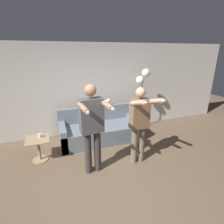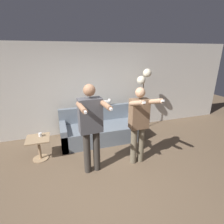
{
  "view_description": "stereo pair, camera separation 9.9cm",
  "coord_description": "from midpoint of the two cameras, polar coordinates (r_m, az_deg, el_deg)",
  "views": [
    {
      "loc": [
        -0.79,
        -2.49,
        2.36
      ],
      "look_at": [
        0.49,
        1.14,
        1.02
      ],
      "focal_mm": 28.0,
      "sensor_mm": 36.0,
      "label": 1
    },
    {
      "loc": [
        -0.7,
        -2.52,
        2.36
      ],
      "look_at": [
        0.49,
        1.14,
        1.02
      ],
      "focal_mm": 28.0,
      "sensor_mm": 36.0,
      "label": 2
    }
  ],
  "objects": [
    {
      "name": "person_right",
      "position": [
        3.68,
        8.24,
        -3.09
      ],
      "size": [
        0.46,
        0.65,
        1.69
      ],
      "rotation": [
        0.0,
        0.0,
        0.01
      ],
      "color": "#6B604C",
      "rests_on": "ground_plane"
    },
    {
      "name": "wall_back",
      "position": [
        5.16,
        -10.8,
        7.04
      ],
      "size": [
        10.0,
        0.05,
        2.6
      ],
      "color": "beige",
      "rests_on": "ground_plane"
    },
    {
      "name": "floor_lamp",
      "position": [
        5.22,
        9.48,
        10.1
      ],
      "size": [
        0.42,
        0.27,
        1.89
      ],
      "color": "#756047",
      "rests_on": "ground_plane"
    },
    {
      "name": "person_left",
      "position": [
        3.33,
        -7.4,
        -3.97
      ],
      "size": [
        0.54,
        0.7,
        1.81
      ],
      "rotation": [
        0.0,
        0.0,
        0.07
      ],
      "color": "#38332D",
      "rests_on": "ground_plane"
    },
    {
      "name": "ground_plane",
      "position": [
        3.52,
        -2.34,
        -22.83
      ],
      "size": [
        16.0,
        16.0,
        0.0
      ],
      "primitive_type": "plane",
      "color": "brown"
    },
    {
      "name": "side_table",
      "position": [
        4.3,
        -23.53,
        -9.82
      ],
      "size": [
        0.5,
        0.5,
        0.53
      ],
      "color": "#A38460",
      "rests_on": "ground_plane"
    },
    {
      "name": "cat",
      "position": [
        5.06,
        -2.74,
        3.17
      ],
      "size": [
        0.42,
        0.12,
        0.19
      ],
      "color": "silver",
      "rests_on": "couch"
    },
    {
      "name": "cup",
      "position": [
        4.28,
        -23.1,
        -7.09
      ],
      "size": [
        0.07,
        0.07,
        0.08
      ],
      "color": "white",
      "rests_on": "side_table"
    },
    {
      "name": "couch",
      "position": [
        4.92,
        -4.4,
        -5.89
      ],
      "size": [
        2.19,
        0.93,
        0.88
      ],
      "color": "slate",
      "rests_on": "ground_plane"
    }
  ]
}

